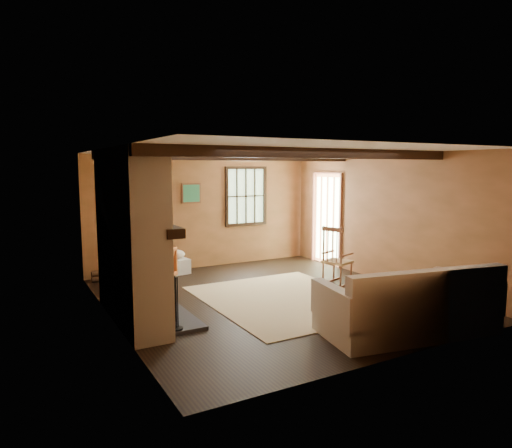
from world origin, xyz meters
TOP-DOWN VIEW (x-y plane):
  - ground at (0.00, 0.00)m, footprint 5.50×5.50m
  - room_envelope at (0.22, 0.26)m, footprint 5.02×5.52m
  - fireplace at (-2.23, -0.00)m, footprint 1.02×2.30m
  - rug at (0.20, -0.20)m, footprint 2.50×3.00m
  - rocking_chair at (1.52, 0.17)m, footprint 0.88×0.65m
  - sofa at (0.75, -2.28)m, footprint 2.41×1.39m
  - firewood_pile at (-2.11, 2.47)m, footprint 0.58×0.11m
  - laundry_basket at (-0.79, 2.39)m, footprint 0.55×0.45m
  - basket_pillow at (-0.79, 2.39)m, footprint 0.46×0.41m
  - armchair at (-1.40, 1.93)m, footprint 1.01×1.01m

SIDE VIEW (x-z plane):
  - ground at x=0.00m, z-range 0.00..0.00m
  - rug at x=0.20m, z-range 0.00..0.01m
  - firewood_pile at x=-2.11m, z-range 0.00..0.21m
  - laundry_basket at x=-0.79m, z-range 0.00..0.30m
  - sofa at x=0.75m, z-range -0.13..0.79m
  - armchair at x=-1.40m, z-range 0.00..0.66m
  - basket_pillow at x=-0.79m, z-range 0.30..0.49m
  - rocking_chair at x=1.52m, z-range -0.09..1.00m
  - fireplace at x=-2.23m, z-range -0.10..2.30m
  - room_envelope at x=0.22m, z-range 0.41..2.85m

